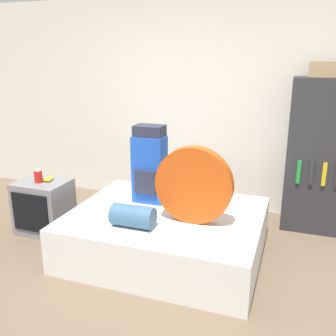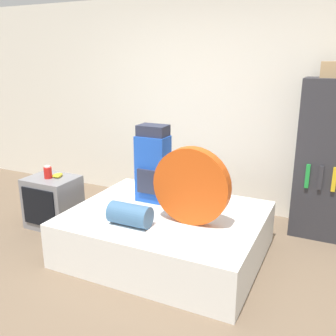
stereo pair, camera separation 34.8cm
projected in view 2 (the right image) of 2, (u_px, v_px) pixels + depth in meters
ground_plane at (128, 288)px, 3.17m from camera, size 16.00×16.00×0.00m
wall_back at (214, 106)px, 4.62m from camera, size 8.00×0.05×2.60m
bed at (167, 233)px, 3.68m from camera, size 1.81×1.47×0.44m
backpack at (153, 165)px, 3.82m from camera, size 0.32×0.25×0.79m
tent_bag at (191, 186)px, 3.29m from camera, size 0.70×0.11×0.70m
sleeping_roll at (130, 215)px, 3.32m from camera, size 0.38×0.20×0.20m
television at (53, 202)px, 4.27m from camera, size 0.55×0.46×0.58m
canister at (48, 172)px, 4.16m from camera, size 0.09×0.09×0.14m
banana_bunch at (58, 175)px, 4.21m from camera, size 0.12×0.14×0.04m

